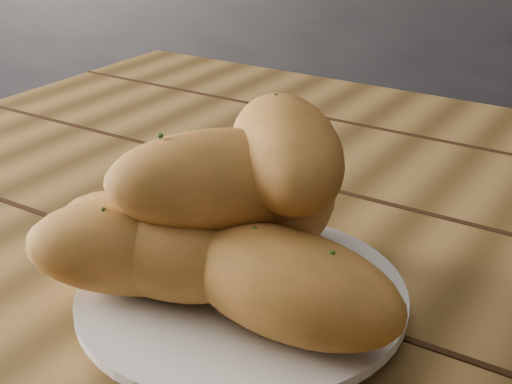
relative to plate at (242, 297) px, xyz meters
name	(u,v)px	position (x,y,z in m)	size (l,w,h in m)	color
counter	(346,109)	(-0.53, 1.32, -0.31)	(2.80, 0.60, 0.90)	black
plate	(242,297)	(0.00, 0.00, 0.00)	(0.25, 0.25, 0.02)	white
bread_rolls	(226,220)	(-0.01, 0.00, 0.06)	(0.29, 0.26, 0.14)	#C77A37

